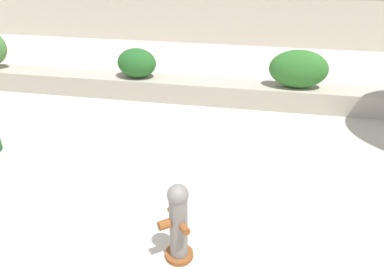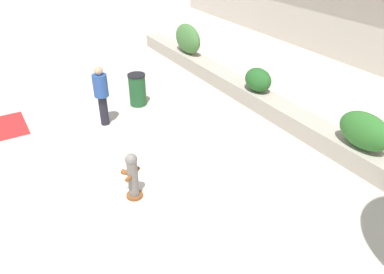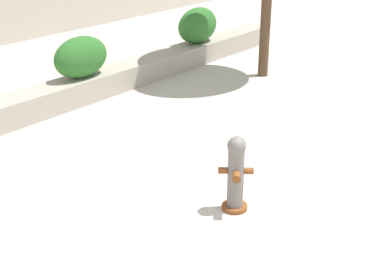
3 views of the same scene
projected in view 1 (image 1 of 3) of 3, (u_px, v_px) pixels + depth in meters
planter_wall_low at (204, 91)px, 9.04m from camera, size 18.00×0.70×0.50m
hedge_bush_1 at (137, 63)px, 9.02m from camera, size 0.95×0.67×0.71m
hedge_bush_2 at (299, 69)px, 8.37m from camera, size 1.30×0.65×0.86m
fire_hydrant at (178, 222)px, 4.43m from camera, size 0.49×0.49×1.08m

